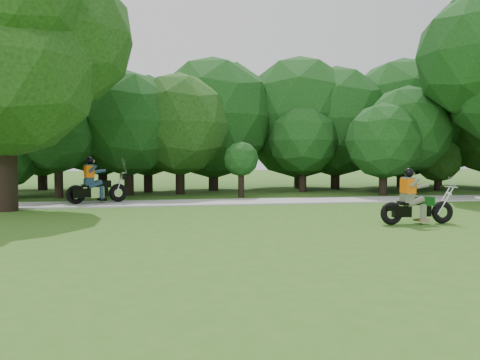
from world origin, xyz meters
name	(u,v)px	position (x,y,z in m)	size (l,w,h in m)	color
ground	(380,233)	(0.00, 0.00, 0.00)	(100.00, 100.00, 0.00)	#33641C
walkway	(290,201)	(0.00, 8.00, 0.03)	(60.00, 2.20, 0.06)	#ABABA6
tree_line	(262,123)	(0.25, 14.46, 3.71)	(40.08, 11.93, 7.69)	black
big_tree_west	(6,44)	(-10.54, 6.85, 5.76)	(8.64, 6.56, 9.96)	black
chopper_motorcycle	(414,204)	(1.61, 1.24, 0.58)	(2.19, 0.58, 1.57)	black
touring_motorcycle	(94,186)	(-7.86, 8.16, 0.72)	(2.28, 1.31, 1.81)	black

